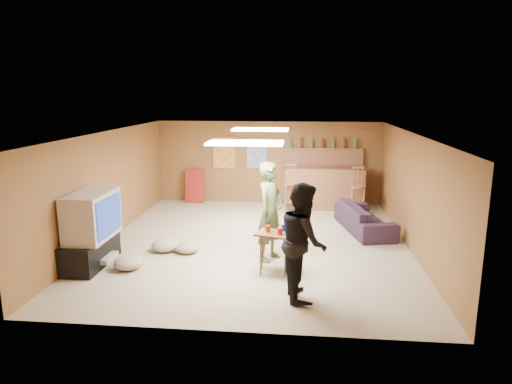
# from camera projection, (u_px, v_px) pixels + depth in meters

# --- Properties ---
(ground) EXTENTS (7.00, 7.00, 0.00)m
(ground) POSITION_uv_depth(u_px,v_px,m) (255.00, 243.00, 9.17)
(ground) COLOR tan
(ground) RESTS_ON ground
(ceiling) EXTENTS (6.00, 7.00, 0.02)m
(ceiling) POSITION_uv_depth(u_px,v_px,m) (255.00, 133.00, 8.69)
(ceiling) COLOR silver
(ceiling) RESTS_ON ground
(wall_back) EXTENTS (6.00, 0.02, 2.20)m
(wall_back) POSITION_uv_depth(u_px,v_px,m) (268.00, 162.00, 12.33)
(wall_back) COLOR brown
(wall_back) RESTS_ON ground
(wall_front) EXTENTS (6.00, 0.02, 2.20)m
(wall_front) POSITION_uv_depth(u_px,v_px,m) (226.00, 249.00, 5.53)
(wall_front) COLOR brown
(wall_front) RESTS_ON ground
(wall_left) EXTENTS (0.02, 7.00, 2.20)m
(wall_left) POSITION_uv_depth(u_px,v_px,m) (108.00, 186.00, 9.22)
(wall_left) COLOR brown
(wall_left) RESTS_ON ground
(wall_right) EXTENTS (0.02, 7.00, 2.20)m
(wall_right) POSITION_uv_depth(u_px,v_px,m) (412.00, 192.00, 8.64)
(wall_right) COLOR brown
(wall_right) RESTS_ON ground
(tv_stand) EXTENTS (0.55, 1.30, 0.50)m
(tv_stand) POSITION_uv_depth(u_px,v_px,m) (91.00, 252.00, 7.92)
(tv_stand) COLOR black
(tv_stand) RESTS_ON ground
(dvd_box) EXTENTS (0.35, 0.50, 0.08)m
(dvd_box) POSITION_uv_depth(u_px,v_px,m) (103.00, 257.00, 7.92)
(dvd_box) COLOR #B2B2B7
(dvd_box) RESTS_ON tv_stand
(tv_body) EXTENTS (0.60, 1.10, 0.80)m
(tv_body) POSITION_uv_depth(u_px,v_px,m) (92.00, 216.00, 7.77)
(tv_body) COLOR #B2B2B7
(tv_body) RESTS_ON tv_stand
(tv_screen) EXTENTS (0.02, 0.95, 0.65)m
(tv_screen) POSITION_uv_depth(u_px,v_px,m) (109.00, 216.00, 7.74)
(tv_screen) COLOR navy
(tv_screen) RESTS_ON tv_body
(bar_counter) EXTENTS (2.00, 0.60, 1.10)m
(bar_counter) POSITION_uv_depth(u_px,v_px,m) (324.00, 188.00, 11.77)
(bar_counter) COLOR brown
(bar_counter) RESTS_ON ground
(bar_lip) EXTENTS (2.10, 0.12, 0.05)m
(bar_lip) POSITION_uv_depth(u_px,v_px,m) (325.00, 168.00, 11.41)
(bar_lip) COLOR #402114
(bar_lip) RESTS_ON bar_counter
(bar_shelf) EXTENTS (2.00, 0.18, 0.05)m
(bar_shelf) POSITION_uv_depth(u_px,v_px,m) (325.00, 149.00, 12.00)
(bar_shelf) COLOR brown
(bar_shelf) RESTS_ON bar_backing
(bar_backing) EXTENTS (2.00, 0.14, 0.60)m
(bar_backing) POSITION_uv_depth(u_px,v_px,m) (324.00, 160.00, 12.09)
(bar_backing) COLOR brown
(bar_backing) RESTS_ON bar_counter
(poster_left) EXTENTS (0.60, 0.03, 0.85)m
(poster_left) POSITION_uv_depth(u_px,v_px,m) (224.00, 153.00, 12.36)
(poster_left) COLOR #BF3F26
(poster_left) RESTS_ON wall_back
(poster_right) EXTENTS (0.55, 0.03, 0.80)m
(poster_right) POSITION_uv_depth(u_px,v_px,m) (257.00, 153.00, 12.27)
(poster_right) COLOR #334C99
(poster_right) RESTS_ON wall_back
(folding_chair_stack) EXTENTS (0.50, 0.26, 0.91)m
(folding_chair_stack) POSITION_uv_depth(u_px,v_px,m) (195.00, 186.00, 12.47)
(folding_chair_stack) COLOR maroon
(folding_chair_stack) RESTS_ON ground
(ceiling_panel_front) EXTENTS (1.20, 0.60, 0.04)m
(ceiling_panel_front) POSITION_uv_depth(u_px,v_px,m) (245.00, 143.00, 7.24)
(ceiling_panel_front) COLOR white
(ceiling_panel_front) RESTS_ON ceiling
(ceiling_panel_back) EXTENTS (1.20, 0.60, 0.04)m
(ceiling_panel_back) POSITION_uv_depth(u_px,v_px,m) (261.00, 129.00, 9.87)
(ceiling_panel_back) COLOR white
(ceiling_panel_back) RESTS_ON ceiling
(person_olive) EXTENTS (0.66, 0.77, 1.78)m
(person_olive) POSITION_uv_depth(u_px,v_px,m) (270.00, 212.00, 8.07)
(person_olive) COLOR #4A5833
(person_olive) RESTS_ON ground
(person_black) EXTENTS (0.77, 0.92, 1.71)m
(person_black) POSITION_uv_depth(u_px,v_px,m) (303.00, 241.00, 6.57)
(person_black) COLOR black
(person_black) RESTS_ON ground
(sofa) EXTENTS (1.18, 2.10, 0.58)m
(sofa) POSITION_uv_depth(u_px,v_px,m) (364.00, 218.00, 9.91)
(sofa) COLOR black
(sofa) RESTS_ON ground
(tray_table) EXTENTS (0.64, 0.57, 0.70)m
(tray_table) POSITION_uv_depth(u_px,v_px,m) (273.00, 253.00, 7.55)
(tray_table) COLOR #402114
(tray_table) RESTS_ON ground
(cup_red_near) EXTENTS (0.10, 0.10, 0.11)m
(cup_red_near) POSITION_uv_depth(u_px,v_px,m) (268.00, 229.00, 7.50)
(cup_red_near) COLOR #B7200C
(cup_red_near) RESTS_ON tray_table
(cup_red_far) EXTENTS (0.10, 0.10, 0.12)m
(cup_red_far) POSITION_uv_depth(u_px,v_px,m) (280.00, 231.00, 7.37)
(cup_red_far) COLOR #B7200C
(cup_red_far) RESTS_ON tray_table
(cup_blue) EXTENTS (0.11, 0.11, 0.11)m
(cup_blue) POSITION_uv_depth(u_px,v_px,m) (283.00, 228.00, 7.57)
(cup_blue) COLOR #161D97
(cup_blue) RESTS_ON tray_table
(bar_stool_left) EXTENTS (0.36, 0.36, 1.10)m
(bar_stool_left) POSITION_uv_depth(u_px,v_px,m) (291.00, 190.00, 11.50)
(bar_stool_left) COLOR brown
(bar_stool_left) RESTS_ON ground
(bar_stool_right) EXTENTS (0.45, 0.45, 1.28)m
(bar_stool_right) POSITION_uv_depth(u_px,v_px,m) (358.00, 190.00, 11.10)
(bar_stool_right) COLOR brown
(bar_stool_right) RESTS_ON ground
(cushion_near_tv) EXTENTS (0.68, 0.68, 0.23)m
(cushion_near_tv) POSITION_uv_depth(u_px,v_px,m) (165.00, 245.00, 8.67)
(cushion_near_tv) COLOR gray
(cushion_near_tv) RESTS_ON ground
(cushion_mid) EXTENTS (0.49, 0.49, 0.19)m
(cushion_mid) POSITION_uv_depth(u_px,v_px,m) (187.00, 248.00, 8.58)
(cushion_mid) COLOR gray
(cushion_mid) RESTS_ON ground
(cushion_far) EXTENTS (0.66, 0.66, 0.23)m
(cushion_far) POSITION_uv_depth(u_px,v_px,m) (128.00, 262.00, 7.79)
(cushion_far) COLOR gray
(cushion_far) RESTS_ON ground
(bottle_row) EXTENTS (1.76, 0.08, 0.26)m
(bottle_row) POSITION_uv_depth(u_px,v_px,m) (323.00, 143.00, 11.96)
(bottle_row) COLOR #3F7233
(bottle_row) RESTS_ON bar_shelf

